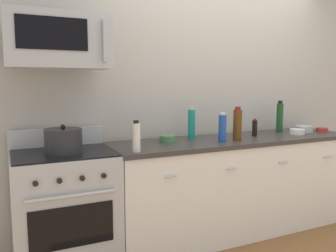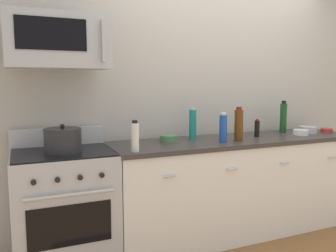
# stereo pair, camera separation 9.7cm
# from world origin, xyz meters

# --- Properties ---
(ground_plane) EXTENTS (6.70, 6.70, 0.00)m
(ground_plane) POSITION_xyz_m (0.00, 0.00, 0.00)
(ground_plane) COLOR brown
(back_wall) EXTENTS (5.58, 0.10, 2.70)m
(back_wall) POSITION_xyz_m (0.00, 0.41, 1.35)
(back_wall) COLOR #B7B2A8
(back_wall) RESTS_ON ground_plane
(counter_unit) EXTENTS (2.49, 0.66, 0.92)m
(counter_unit) POSITION_xyz_m (-0.00, -0.00, 0.46)
(counter_unit) COLOR white
(counter_unit) RESTS_ON ground_plane
(range_oven) EXTENTS (0.76, 0.69, 1.07)m
(range_oven) POSITION_xyz_m (-1.62, 0.00, 0.47)
(range_oven) COLOR #B7BABF
(range_oven) RESTS_ON ground_plane
(microwave) EXTENTS (0.74, 0.44, 0.40)m
(microwave) POSITION_xyz_m (-1.62, 0.05, 1.75)
(microwave) COLOR #B7BABF
(bottle_vinegar_white) EXTENTS (0.06, 0.06, 0.24)m
(bottle_vinegar_white) POSITION_xyz_m (-1.11, -0.23, 1.04)
(bottle_vinegar_white) COLOR silver
(bottle_vinegar_white) RESTS_ON countertop_slab
(bottle_sparkling_teal) EXTENTS (0.07, 0.07, 0.30)m
(bottle_sparkling_teal) POSITION_xyz_m (-0.43, 0.14, 1.06)
(bottle_sparkling_teal) COLOR #197F7A
(bottle_sparkling_teal) RESTS_ON countertop_slab
(bottle_soy_sauce_dark) EXTENTS (0.05, 0.05, 0.17)m
(bottle_soy_sauce_dark) POSITION_xyz_m (0.23, 0.02, 1.00)
(bottle_soy_sauce_dark) COLOR black
(bottle_soy_sauce_dark) RESTS_ON countertop_slab
(bottle_soda_blue) EXTENTS (0.07, 0.07, 0.27)m
(bottle_soda_blue) POSITION_xyz_m (-0.26, -0.12, 1.05)
(bottle_soda_blue) COLOR #1E4CA5
(bottle_soda_blue) RESTS_ON countertop_slab
(bottle_wine_green) EXTENTS (0.07, 0.07, 0.34)m
(bottle_wine_green) POSITION_xyz_m (0.66, 0.14, 1.08)
(bottle_wine_green) COLOR #19471E
(bottle_wine_green) RESTS_ON countertop_slab
(bottle_wine_amber) EXTENTS (0.08, 0.08, 0.31)m
(bottle_wine_amber) POSITION_xyz_m (-0.09, -0.12, 1.07)
(bottle_wine_amber) COLOR #59330F
(bottle_wine_amber) RESTS_ON countertop_slab
(bowl_steel_prep) EXTENTS (0.18, 0.18, 0.07)m
(bowl_steel_prep) POSITION_xyz_m (0.89, 0.02, 0.96)
(bowl_steel_prep) COLOR #B2B5BA
(bowl_steel_prep) RESTS_ON countertop_slab
(bowl_green_glaze) EXTENTS (0.15, 0.15, 0.06)m
(bowl_green_glaze) POSITION_xyz_m (-0.69, 0.09, 0.95)
(bowl_green_glaze) COLOR #477A4C
(bowl_green_glaze) RESTS_ON countertop_slab
(bowl_white_ceramic) EXTENTS (0.15, 0.15, 0.05)m
(bowl_white_ceramic) POSITION_xyz_m (0.71, -0.06, 0.95)
(bowl_white_ceramic) COLOR white
(bowl_white_ceramic) RESTS_ON countertop_slab
(bowl_red_small) EXTENTS (0.13, 0.13, 0.04)m
(bowl_red_small) POSITION_xyz_m (1.11, -0.02, 0.94)
(bowl_red_small) COLOR #B72D28
(bowl_red_small) RESTS_ON countertop_slab
(stockpot) EXTENTS (0.28, 0.28, 0.22)m
(stockpot) POSITION_xyz_m (-1.62, -0.05, 1.01)
(stockpot) COLOR #262628
(stockpot) RESTS_ON range_oven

